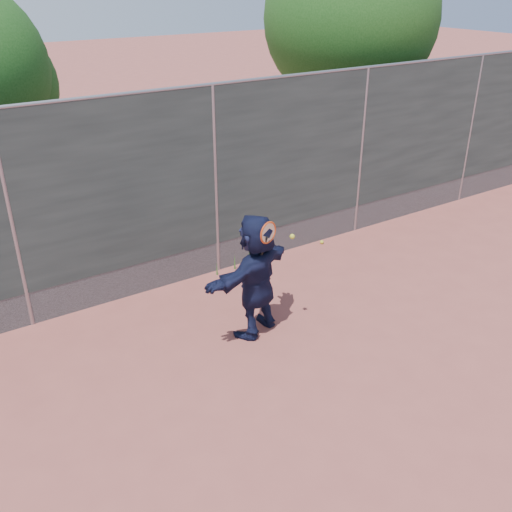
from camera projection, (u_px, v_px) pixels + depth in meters
ground at (362, 384)px, 6.85m from camera, size 80.00×80.00×0.00m
player at (256, 275)px, 7.50m from camera, size 1.67×1.01×1.71m
ball_ground at (322, 242)px, 10.36m from camera, size 0.07×0.07×0.07m
fence at (215, 179)px, 8.77m from camera, size 20.00×0.06×3.03m
swing_action at (270, 234)px, 7.11m from camera, size 0.59×0.14×0.51m
tree_right at (355, 22)px, 11.88m from camera, size 3.78×3.60×5.39m
weed_clump at (237, 261)px, 9.47m from camera, size 0.68×0.07×0.30m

